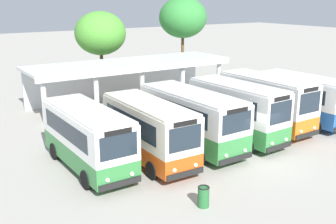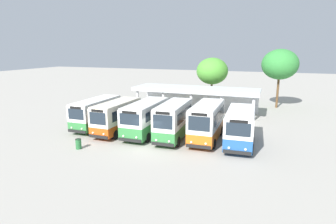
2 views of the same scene
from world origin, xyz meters
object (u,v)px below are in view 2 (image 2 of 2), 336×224
at_px(city_bus_far_end_green, 240,126).
at_px(litter_bin_apron, 78,144).
at_px(city_bus_fourth_amber, 174,119).
at_px(waiting_chair_second_from_end, 188,109).
at_px(city_bus_middle_cream, 146,117).
at_px(waiting_chair_end_by_column, 183,108).
at_px(city_bus_nearest_orange, 97,112).
at_px(waiting_chair_middle_seat, 193,109).
at_px(waiting_chair_fourth_seat, 198,110).
at_px(city_bus_fifth_blue, 207,121).
at_px(city_bus_second_in_row, 117,116).

height_order(city_bus_far_end_green, litter_bin_apron, city_bus_far_end_green).
xyz_separation_m(city_bus_fourth_amber, waiting_chair_second_from_end, (-1.99, 11.29, -1.38)).
xyz_separation_m(city_bus_middle_cream, waiting_chair_end_by_column, (0.34, 10.96, -1.29)).
height_order(city_bus_nearest_orange, waiting_chair_middle_seat, city_bus_nearest_orange).
height_order(waiting_chair_fourth_seat, litter_bin_apron, litter_bin_apron).
bearing_deg(waiting_chair_fourth_seat, city_bus_far_end_green, -58.89).
height_order(waiting_chair_second_from_end, waiting_chair_fourth_seat, same).
bearing_deg(waiting_chair_fourth_seat, city_bus_fifth_blue, -71.39).
bearing_deg(city_bus_far_end_green, waiting_chair_fourth_seat, 121.11).
distance_m(city_bus_second_in_row, city_bus_fifth_blue, 9.22).
distance_m(city_bus_fifth_blue, litter_bin_apron, 11.67).
distance_m(city_bus_middle_cream, city_bus_fifth_blue, 6.14).
height_order(city_bus_fourth_amber, waiting_chair_second_from_end, city_bus_fourth_amber).
bearing_deg(litter_bin_apron, waiting_chair_middle_seat, 71.91).
height_order(city_bus_fourth_amber, waiting_chair_end_by_column, city_bus_fourth_amber).
distance_m(waiting_chair_end_by_column, litter_bin_apron, 17.36).
bearing_deg(city_bus_far_end_green, waiting_chair_end_by_column, 128.57).
bearing_deg(litter_bin_apron, city_bus_middle_cream, 58.16).
relative_size(waiting_chair_second_from_end, litter_bin_apron, 0.96).
relative_size(city_bus_second_in_row, waiting_chair_end_by_column, 7.97).
xyz_separation_m(city_bus_fifth_blue, city_bus_far_end_green, (3.07, -0.37, -0.12)).
height_order(city_bus_middle_cream, city_bus_fourth_amber, city_bus_fourth_amber).
bearing_deg(city_bus_fifth_blue, city_bus_second_in_row, -175.93).
bearing_deg(waiting_chair_second_from_end, litter_bin_apron, -105.78).
distance_m(city_bus_second_in_row, city_bus_far_end_green, 12.27).
distance_m(city_bus_second_in_row, city_bus_fourth_amber, 6.14).
bearing_deg(waiting_chair_end_by_column, litter_bin_apron, -103.41).
bearing_deg(waiting_chair_end_by_column, city_bus_second_in_row, -106.67).
distance_m(city_bus_middle_cream, litter_bin_apron, 7.11).
xyz_separation_m(city_bus_far_end_green, litter_bin_apron, (-12.88, -5.78, -1.34)).
height_order(city_bus_second_in_row, city_bus_far_end_green, city_bus_far_end_green).
height_order(waiting_chair_end_by_column, litter_bin_apron, litter_bin_apron).
bearing_deg(litter_bin_apron, waiting_chair_end_by_column, 76.59).
xyz_separation_m(city_bus_middle_cream, waiting_chair_second_from_end, (1.08, 10.91, -1.29)).
bearing_deg(waiting_chair_fourth_seat, waiting_chair_middle_seat, 179.17).
bearing_deg(litter_bin_apron, city_bus_second_in_row, 83.63).
height_order(city_bus_second_in_row, waiting_chair_middle_seat, city_bus_second_in_row).
bearing_deg(city_bus_far_end_green, city_bus_fifth_blue, 173.05).
height_order(city_bus_nearest_orange, waiting_chair_fourth_seat, city_bus_nearest_orange).
height_order(waiting_chair_middle_seat, litter_bin_apron, litter_bin_apron).
height_order(city_bus_second_in_row, waiting_chair_end_by_column, city_bus_second_in_row).
relative_size(city_bus_second_in_row, waiting_chair_middle_seat, 7.97).
height_order(city_bus_nearest_orange, city_bus_second_in_row, city_bus_second_in_row).
bearing_deg(waiting_chair_second_from_end, waiting_chair_middle_seat, -1.64).
bearing_deg(city_bus_second_in_row, waiting_chair_middle_seat, 66.69).
bearing_deg(city_bus_middle_cream, city_bus_far_end_green, -0.94).
xyz_separation_m(waiting_chair_end_by_column, litter_bin_apron, (-4.02, -16.88, -0.07)).
distance_m(city_bus_middle_cream, waiting_chair_second_from_end, 11.04).
bearing_deg(waiting_chair_end_by_column, city_bus_far_end_green, -51.43).
distance_m(city_bus_second_in_row, city_bus_middle_cream, 3.10).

